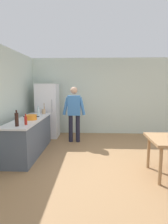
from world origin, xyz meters
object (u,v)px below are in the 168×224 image
Objects in this scene: person at (74,111)px; bottle_wine_dark at (17,119)px; bottle_sauce_red at (26,120)px; bottle_water_clear at (38,112)px; cooking_pot at (31,117)px; utensil_jar at (44,111)px; refrigerator at (48,111)px.

bottle_wine_dark is at bearing -118.17° from person.
person reaches higher than bottle_sauce_red.
bottle_wine_dark is (-0.13, -0.16, 0.05)m from bottle_sauce_red.
bottle_water_clear is 1.25× the size of bottle_sauce_red.
bottle_sauce_red reaches higher than cooking_pot.
utensil_jar is 1.07× the size of bottle_water_clear.
refrigerator is 4.50× the size of cooking_pot.
person is 5.31× the size of utensil_jar.
bottle_wine_dark reaches higher than utensil_jar.
utensil_jar is (0.06, 0.97, 0.02)m from cooking_pot.
refrigerator reaches higher than utensil_jar.
refrigerator reaches higher than cooking_pot.
utensil_jar reaches higher than bottle_sauce_red.
cooking_pot is (-0.96, -1.14, -0.02)m from person.
person is 4.25× the size of cooking_pot.
bottle_water_clear is at bearing -89.98° from utensil_jar.
cooking_pot is at bearing -93.75° from utensil_jar.
cooking_pot is at bearing -98.71° from bottle_water_clear.
cooking_pot is 0.43m from bottle_water_clear.
bottle_wine_dark is at bearing -95.72° from bottle_water_clear.
bottle_wine_dark is at bearing -93.89° from utensil_jar.
cooking_pot is 0.60m from bottle_sauce_red.
refrigerator is at bearing 94.24° from utensil_jar.
refrigerator is 2.45m from bottle_wine_dark.
person reaches higher than bottle_wine_dark.
utensil_jar is 0.94× the size of bottle_wine_dark.
bottle_water_clear is 1.18m from bottle_wine_dark.
refrigerator is 6.00× the size of bottle_water_clear.
person is at bearing 63.05° from bottle_sauce_red.
bottle_sauce_red is 0.71× the size of bottle_wine_dark.
bottle_wine_dark is (-0.05, -0.76, 0.09)m from cooking_pot.
utensil_jar is at bearing -169.46° from person.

